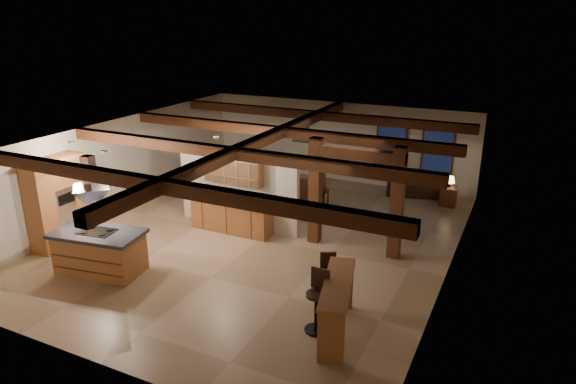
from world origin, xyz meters
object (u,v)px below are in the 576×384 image
object	(u,v)px
kitchen_island	(100,251)
dining_table	(292,197)
bar_counter	(337,299)
sofa	(414,188)

from	to	relation	value
kitchen_island	dining_table	world-z (taller)	kitchen_island
bar_counter	dining_table	bearing A→B (deg)	122.41
kitchen_island	sofa	bearing A→B (deg)	57.52
kitchen_island	sofa	xyz separation A→B (m)	(5.58, 8.77, -0.26)
kitchen_island	dining_table	bearing A→B (deg)	68.69
kitchen_island	sofa	distance (m)	10.40
sofa	bar_counter	size ratio (longest dim) A/B	0.85
kitchen_island	bar_counter	xyz separation A→B (m)	(6.00, 0.10, 0.22)
sofa	bar_counter	bearing A→B (deg)	79.57
kitchen_island	sofa	size ratio (longest dim) A/B	1.23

